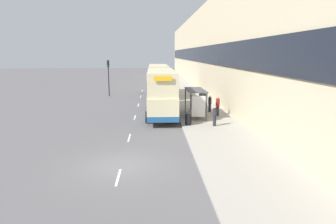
{
  "coord_description": "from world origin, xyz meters",
  "views": [
    {
      "loc": [
        1.7,
        -15.04,
        5.81
      ],
      "look_at": [
        3.22,
        14.92,
        -0.03
      ],
      "focal_mm": 32.0,
      "sensor_mm": 36.0,
      "label": 1
    }
  ],
  "objects_px": {
    "pedestrian_at_shelter": "(218,106)",
    "traffic_light_far_kerb": "(108,72)",
    "double_decker_bus_near": "(161,91)",
    "pedestrian_2": "(191,102)",
    "pedestrian_3": "(210,103)",
    "pedestrian_1": "(215,116)",
    "litter_bin": "(188,119)",
    "car_1": "(157,75)",
    "double_decker_bus_ahead": "(158,80)",
    "bus_shelter": "(198,98)",
    "car_0": "(160,81)"
  },
  "relations": [
    {
      "from": "pedestrian_at_shelter",
      "to": "traffic_light_far_kerb",
      "type": "xyz_separation_m",
      "value": [
        -12.1,
        14.68,
        2.3
      ]
    },
    {
      "from": "double_decker_bus_near",
      "to": "pedestrian_2",
      "type": "xyz_separation_m",
      "value": [
        3.17,
        1.63,
        -1.3
      ]
    },
    {
      "from": "double_decker_bus_near",
      "to": "pedestrian_3",
      "type": "relative_size",
      "value": 6.7
    },
    {
      "from": "pedestrian_1",
      "to": "litter_bin",
      "type": "bearing_deg",
      "value": 167.6
    },
    {
      "from": "pedestrian_3",
      "to": "litter_bin",
      "type": "bearing_deg",
      "value": -117.24
    },
    {
      "from": "car_1",
      "to": "pedestrian_3",
      "type": "bearing_deg",
      "value": -83.74
    },
    {
      "from": "pedestrian_2",
      "to": "litter_bin",
      "type": "xyz_separation_m",
      "value": [
        -1.09,
        -6.57,
        -0.32
      ]
    },
    {
      "from": "double_decker_bus_ahead",
      "to": "pedestrian_3",
      "type": "height_order",
      "value": "double_decker_bus_ahead"
    },
    {
      "from": "litter_bin",
      "to": "traffic_light_far_kerb",
      "type": "bearing_deg",
      "value": 116.11
    },
    {
      "from": "pedestrian_at_shelter",
      "to": "litter_bin",
      "type": "distance_m",
      "value": 4.79
    },
    {
      "from": "bus_shelter",
      "to": "litter_bin",
      "type": "height_order",
      "value": "bus_shelter"
    },
    {
      "from": "car_0",
      "to": "traffic_light_far_kerb",
      "type": "bearing_deg",
      "value": -117.48
    },
    {
      "from": "double_decker_bus_ahead",
      "to": "car_1",
      "type": "bearing_deg",
      "value": 89.63
    },
    {
      "from": "traffic_light_far_kerb",
      "to": "double_decker_bus_near",
      "type": "bearing_deg",
      "value": -62.7
    },
    {
      "from": "double_decker_bus_near",
      "to": "pedestrian_3",
      "type": "height_order",
      "value": "double_decker_bus_near"
    },
    {
      "from": "double_decker_bus_near",
      "to": "double_decker_bus_ahead",
      "type": "height_order",
      "value": "same"
    },
    {
      "from": "car_1",
      "to": "pedestrian_1",
      "type": "xyz_separation_m",
      "value": [
        3.93,
        -48.18,
        0.1
      ]
    },
    {
      "from": "traffic_light_far_kerb",
      "to": "pedestrian_at_shelter",
      "type": "bearing_deg",
      "value": -50.48
    },
    {
      "from": "double_decker_bus_near",
      "to": "pedestrian_2",
      "type": "height_order",
      "value": "double_decker_bus_near"
    },
    {
      "from": "car_1",
      "to": "traffic_light_far_kerb",
      "type": "relative_size",
      "value": 0.77
    },
    {
      "from": "car_1",
      "to": "double_decker_bus_near",
      "type": "bearing_deg",
      "value": -90.25
    },
    {
      "from": "double_decker_bus_ahead",
      "to": "litter_bin",
      "type": "xyz_separation_m",
      "value": [
        2.08,
        -17.52,
        -1.61
      ]
    },
    {
      "from": "double_decker_bus_ahead",
      "to": "car_0",
      "type": "bearing_deg",
      "value": 88.12
    },
    {
      "from": "car_1",
      "to": "traffic_light_far_kerb",
      "type": "xyz_separation_m",
      "value": [
        -7.06,
        -29.47,
        2.5
      ]
    },
    {
      "from": "double_decker_bus_ahead",
      "to": "pedestrian_at_shelter",
      "type": "relative_size",
      "value": 5.71
    },
    {
      "from": "traffic_light_far_kerb",
      "to": "car_0",
      "type": "bearing_deg",
      "value": 62.52
    },
    {
      "from": "bus_shelter",
      "to": "pedestrian_3",
      "type": "distance_m",
      "value": 2.84
    },
    {
      "from": "car_0",
      "to": "pedestrian_1",
      "type": "distance_m",
      "value": 33.06
    },
    {
      "from": "bus_shelter",
      "to": "traffic_light_far_kerb",
      "type": "height_order",
      "value": "traffic_light_far_kerb"
    },
    {
      "from": "pedestrian_at_shelter",
      "to": "pedestrian_1",
      "type": "bearing_deg",
      "value": -105.36
    },
    {
      "from": "pedestrian_at_shelter",
      "to": "pedestrian_2",
      "type": "xyz_separation_m",
      "value": [
        -2.06,
        2.98,
        -0.09
      ]
    },
    {
      "from": "double_decker_bus_ahead",
      "to": "litter_bin",
      "type": "distance_m",
      "value": 17.72
    },
    {
      "from": "bus_shelter",
      "to": "pedestrian_3",
      "type": "relative_size",
      "value": 2.51
    },
    {
      "from": "pedestrian_2",
      "to": "traffic_light_far_kerb",
      "type": "bearing_deg",
      "value": 130.66
    },
    {
      "from": "pedestrian_3",
      "to": "litter_bin",
      "type": "height_order",
      "value": "pedestrian_3"
    },
    {
      "from": "pedestrian_1",
      "to": "litter_bin",
      "type": "relative_size",
      "value": 1.55
    },
    {
      "from": "pedestrian_at_shelter",
      "to": "car_1",
      "type": "bearing_deg",
      "value": 96.52
    },
    {
      "from": "pedestrian_at_shelter",
      "to": "pedestrian_3",
      "type": "height_order",
      "value": "pedestrian_at_shelter"
    },
    {
      "from": "pedestrian_3",
      "to": "pedestrian_at_shelter",
      "type": "bearing_deg",
      "value": -77.61
    },
    {
      "from": "double_decker_bus_ahead",
      "to": "double_decker_bus_near",
      "type": "bearing_deg",
      "value": -89.97
    },
    {
      "from": "bus_shelter",
      "to": "traffic_light_far_kerb",
      "type": "bearing_deg",
      "value": 123.96
    },
    {
      "from": "bus_shelter",
      "to": "pedestrian_2",
      "type": "height_order",
      "value": "bus_shelter"
    },
    {
      "from": "car_0",
      "to": "traffic_light_far_kerb",
      "type": "xyz_separation_m",
      "value": [
        -7.36,
        -14.15,
        2.49
      ]
    },
    {
      "from": "litter_bin",
      "to": "double_decker_bus_near",
      "type": "bearing_deg",
      "value": 112.8
    },
    {
      "from": "double_decker_bus_near",
      "to": "car_0",
      "type": "height_order",
      "value": "double_decker_bus_near"
    },
    {
      "from": "double_decker_bus_near",
      "to": "car_0",
      "type": "distance_m",
      "value": 27.51
    },
    {
      "from": "car_1",
      "to": "pedestrian_3",
      "type": "relative_size",
      "value": 2.3
    },
    {
      "from": "pedestrian_at_shelter",
      "to": "traffic_light_far_kerb",
      "type": "height_order",
      "value": "traffic_light_far_kerb"
    },
    {
      "from": "pedestrian_3",
      "to": "traffic_light_far_kerb",
      "type": "height_order",
      "value": "traffic_light_far_kerb"
    },
    {
      "from": "litter_bin",
      "to": "traffic_light_far_kerb",
      "type": "relative_size",
      "value": 0.21
    }
  ]
}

